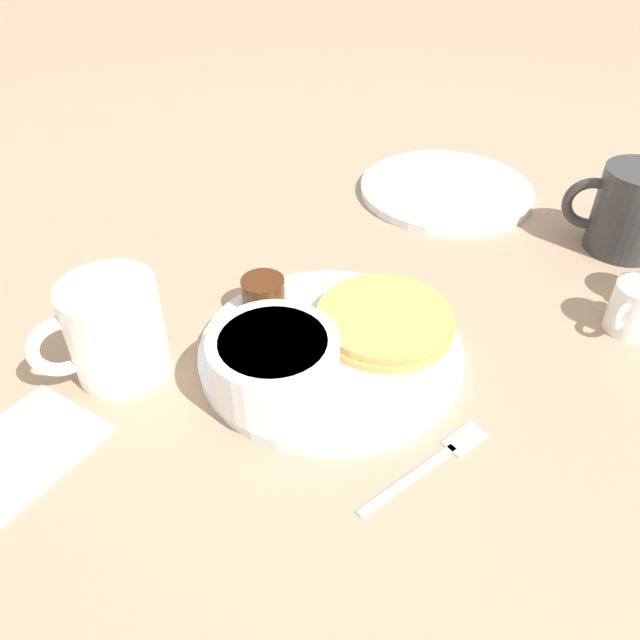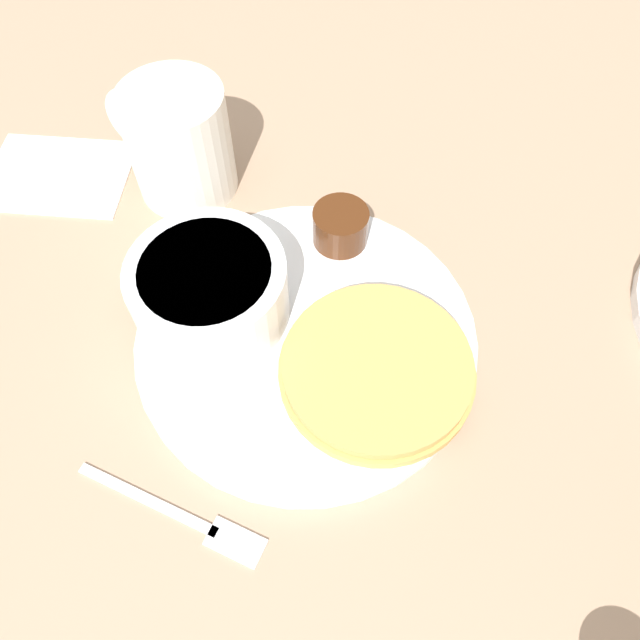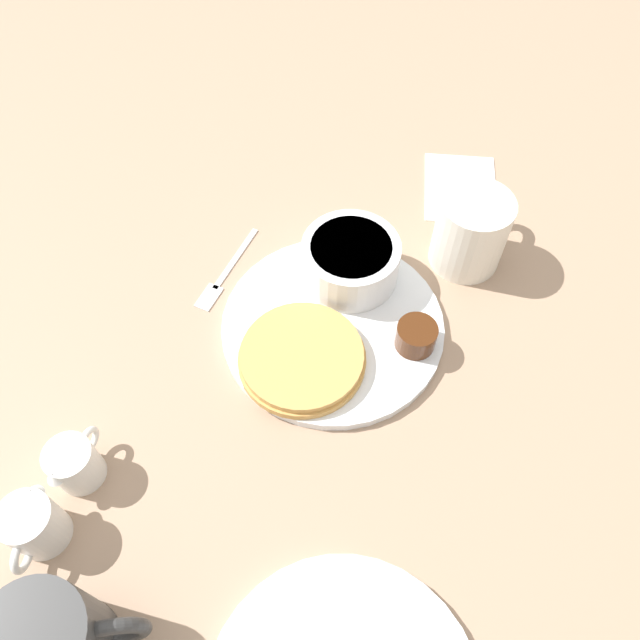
# 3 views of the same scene
# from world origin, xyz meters

# --- Properties ---
(ground_plane) EXTENTS (4.00, 4.00, 0.00)m
(ground_plane) POSITION_xyz_m (0.00, 0.00, 0.00)
(ground_plane) COLOR #9E7F66
(plate) EXTENTS (0.26, 0.26, 0.01)m
(plate) POSITION_xyz_m (0.00, 0.00, 0.01)
(plate) COLOR white
(plate) RESTS_ON ground_plane
(pancake_stack) EXTENTS (0.14, 0.14, 0.02)m
(pancake_stack) POSITION_xyz_m (0.06, -0.02, 0.02)
(pancake_stack) COLOR tan
(pancake_stack) RESTS_ON plate
(bowl) EXTENTS (0.12, 0.12, 0.05)m
(bowl) POSITION_xyz_m (-0.07, -0.00, 0.04)
(bowl) COLOR white
(bowl) RESTS_ON plate
(syrup_cup) EXTENTS (0.05, 0.05, 0.03)m
(syrup_cup) POSITION_xyz_m (-0.00, 0.10, 0.03)
(syrup_cup) COLOR #47230F
(syrup_cup) RESTS_ON plate
(butter_ramekin) EXTENTS (0.04, 0.04, 0.04)m
(butter_ramekin) POSITION_xyz_m (-0.10, 0.01, 0.03)
(butter_ramekin) COLOR white
(butter_ramekin) RESTS_ON plate
(coffee_mug) EXTENTS (0.12, 0.09, 0.10)m
(coffee_mug) POSITION_xyz_m (-0.15, 0.13, 0.05)
(coffee_mug) COLOR silver
(coffee_mug) RESTS_ON ground_plane
(creamer_pitcher_near) EXTENTS (0.07, 0.05, 0.06)m
(creamer_pitcher_near) POSITION_xyz_m (0.24, -0.20, 0.03)
(creamer_pitcher_near) COLOR white
(creamer_pitcher_near) RESTS_ON ground_plane
(fork) EXTENTS (0.14, 0.03, 0.00)m
(fork) POSITION_xyz_m (-0.03, -0.15, 0.00)
(fork) COLOR silver
(fork) RESTS_ON ground_plane
(napkin) EXTENTS (0.15, 0.12, 0.00)m
(napkin) POSITION_xyz_m (-0.27, 0.11, 0.00)
(napkin) COLOR white
(napkin) RESTS_ON ground_plane
(second_mug) EXTENTS (0.09, 0.12, 0.10)m
(second_mug) POSITION_xyz_m (0.39, -0.12, 0.05)
(second_mug) COLOR #333333
(second_mug) RESTS_ON ground_plane
(far_plate) EXTENTS (0.24, 0.24, 0.01)m
(far_plate) POSITION_xyz_m (0.36, 0.11, 0.01)
(far_plate) COLOR white
(far_plate) RESTS_ON ground_plane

